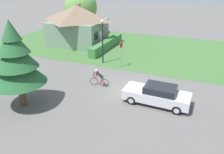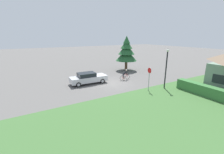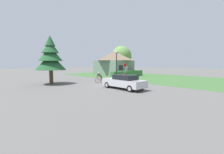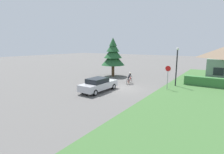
# 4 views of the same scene
# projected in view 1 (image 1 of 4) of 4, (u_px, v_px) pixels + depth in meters

# --- Properties ---
(ground_plane) EXTENTS (140.00, 140.00, 0.00)m
(ground_plane) POSITION_uv_depth(u_px,v_px,m) (129.00, 89.00, 17.87)
(ground_plane) COLOR #5B5956
(grass_verge_right) EXTENTS (16.00, 36.00, 0.01)m
(grass_verge_right) POSITION_uv_depth(u_px,v_px,m) (129.00, 47.00, 29.08)
(grass_verge_right) COLOR #3D6633
(grass_verge_right) RESTS_ON ground
(cottage_house) EXTENTS (7.14, 7.69, 5.18)m
(cottage_house) POSITION_uv_depth(u_px,v_px,m) (78.00, 24.00, 29.47)
(cottage_house) COLOR slate
(cottage_house) RESTS_ON ground
(hedge_row) EXTENTS (8.57, 0.90, 1.11)m
(hedge_row) POSITION_uv_depth(u_px,v_px,m) (107.00, 45.00, 28.11)
(hedge_row) COLOR #387038
(hedge_row) RESTS_ON ground
(sedan_left_lane) EXTENTS (1.94, 4.71, 1.45)m
(sedan_left_lane) POSITION_uv_depth(u_px,v_px,m) (157.00, 95.00, 15.48)
(sedan_left_lane) COLOR #BCBCC1
(sedan_left_lane) RESTS_ON ground
(cyclist) EXTENTS (0.44, 1.70, 1.49)m
(cyclist) POSITION_uv_depth(u_px,v_px,m) (99.00, 78.00, 18.13)
(cyclist) COLOR black
(cyclist) RESTS_ON ground
(stop_sign) EXTENTS (0.64, 0.08, 2.65)m
(stop_sign) POSITION_uv_depth(u_px,v_px,m) (121.00, 50.00, 21.69)
(stop_sign) COLOR gray
(stop_sign) RESTS_ON ground
(street_lamp) EXTENTS (0.31, 0.31, 4.66)m
(street_lamp) POSITION_uv_depth(u_px,v_px,m) (103.00, 37.00, 22.38)
(street_lamp) COLOR black
(street_lamp) RESTS_ON ground
(conifer_tall_near) EXTENTS (3.65, 3.65, 6.02)m
(conifer_tall_near) POSITION_uv_depth(u_px,v_px,m) (16.00, 60.00, 14.24)
(conifer_tall_near) COLOR #4C3823
(conifer_tall_near) RESTS_ON ground
(deciduous_tree_right) EXTENTS (5.02, 5.02, 6.90)m
(deciduous_tree_right) POSITION_uv_depth(u_px,v_px,m) (81.00, 7.00, 33.94)
(deciduous_tree_right) COLOR #4C3823
(deciduous_tree_right) RESTS_ON ground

